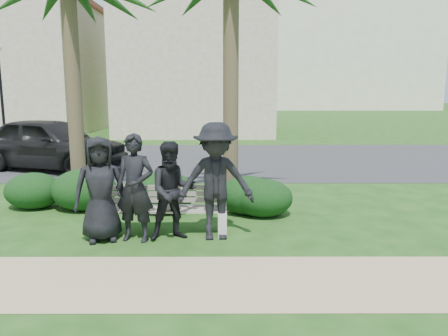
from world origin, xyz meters
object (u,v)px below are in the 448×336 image
at_px(street_lamp, 0,76).
at_px(man_d, 216,181).
at_px(car_a, 50,144).
at_px(man_a, 100,189).
at_px(park_bench, 162,213).
at_px(man_c, 173,191).
at_px(man_b, 135,188).

relative_size(street_lamp, man_d, 2.32).
relative_size(street_lamp, car_a, 0.93).
height_order(street_lamp, man_a, street_lamp).
bearing_deg(park_bench, car_a, 124.12).
bearing_deg(man_a, man_c, -14.76).
bearing_deg(park_bench, man_c, -52.69).
xyz_separation_m(man_a, car_a, (-3.23, 6.27, -0.04)).
relative_size(park_bench, man_c, 1.38).
distance_m(man_a, man_d, 1.79).
distance_m(street_lamp, park_bench, 14.84).
distance_m(street_lamp, car_a, 7.69).
relative_size(park_bench, car_a, 0.47).
height_order(man_b, man_c, man_b).
xyz_separation_m(park_bench, man_a, (-0.89, -0.34, 0.48)).
distance_m(park_bench, man_d, 1.10).
distance_m(man_a, man_c, 1.12).
relative_size(man_a, man_b, 0.97).
xyz_separation_m(man_d, car_a, (-5.02, 6.19, -0.14)).
relative_size(man_a, man_d, 0.89).
height_order(man_a, man_b, man_b).
xyz_separation_m(park_bench, man_d, (0.90, -0.26, 0.59)).
relative_size(park_bench, man_a, 1.31).
height_order(man_a, man_c, man_a).
bearing_deg(man_d, park_bench, 158.71).
bearing_deg(man_b, street_lamp, 134.02).
height_order(park_bench, man_b, man_b).
bearing_deg(car_a, man_d, -122.27).
bearing_deg(park_bench, man_b, -135.42).
xyz_separation_m(man_b, car_a, (-3.77, 6.29, -0.06)).
bearing_deg(man_c, car_a, 108.77).
xyz_separation_m(park_bench, man_b, (-0.35, -0.35, 0.50)).
height_order(park_bench, man_c, man_c).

